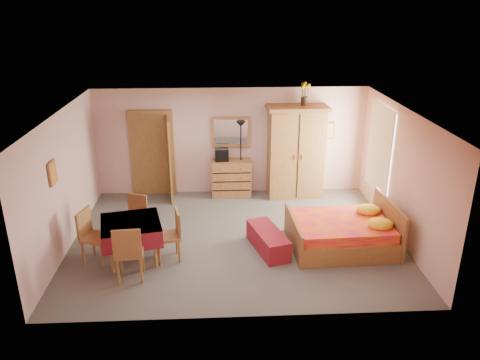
{
  "coord_description": "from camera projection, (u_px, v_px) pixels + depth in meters",
  "views": [
    {
      "loc": [
        -0.35,
        -8.38,
        4.53
      ],
      "look_at": [
        0.1,
        0.3,
        1.15
      ],
      "focal_mm": 35.0,
      "sensor_mm": 36.0,
      "label": 1
    }
  ],
  "objects": [
    {
      "name": "wall_mirror",
      "position": [
        231.0,
        132.0,
        11.18
      ],
      "size": [
        0.93,
        0.09,
        0.73
      ],
      "primitive_type": "cube",
      "rotation": [
        0.0,
        0.0,
        -0.05
      ],
      "color": "silver",
      "rests_on": "wall_back"
    },
    {
      "name": "chair_west",
      "position": [
        96.0,
        237.0,
        8.46
      ],
      "size": [
        0.56,
        0.56,
        1.01
      ],
      "primitive_type": "cube",
      "rotation": [
        0.0,
        0.0,
        -1.84
      ],
      "color": "#AF6C3B",
      "rests_on": "floor"
    },
    {
      "name": "wall_right",
      "position": [
        401.0,
        175.0,
        9.14
      ],
      "size": [
        0.1,
        5.0,
        2.6
      ],
      "primitive_type": "cube",
      "color": "#D2A498",
      "rests_on": "floor"
    },
    {
      "name": "picture_back",
      "position": [
        328.0,
        130.0,
        11.31
      ],
      "size": [
        0.3,
        0.04,
        0.4
      ],
      "primitive_type": "cube",
      "color": "#D8BF59",
      "rests_on": "wall_back"
    },
    {
      "name": "chair_south",
      "position": [
        129.0,
        251.0,
        7.95
      ],
      "size": [
        0.5,
        0.5,
        1.03
      ],
      "primitive_type": "cube",
      "rotation": [
        0.0,
        0.0,
        0.07
      ],
      "color": "olive",
      "rests_on": "floor"
    },
    {
      "name": "wall_back",
      "position": [
        231.0,
        141.0,
        11.31
      ],
      "size": [
        6.5,
        0.1,
        2.6
      ],
      "primitive_type": "cube",
      "color": "#D2A498",
      "rests_on": "floor"
    },
    {
      "name": "wall_left",
      "position": [
        64.0,
        182.0,
        8.83
      ],
      "size": [
        0.1,
        5.0,
        2.6
      ],
      "primitive_type": "cube",
      "color": "#D2A498",
      "rests_on": "floor"
    },
    {
      "name": "bench",
      "position": [
        268.0,
        240.0,
        8.96
      ],
      "size": [
        0.77,
        1.29,
        0.4
      ],
      "primitive_type": "cube",
      "rotation": [
        0.0,
        0.0,
        0.29
      ],
      "color": "maroon",
      "rests_on": "floor"
    },
    {
      "name": "sunflower_vase",
      "position": [
        305.0,
        94.0,
        10.72
      ],
      "size": [
        0.23,
        0.23,
        0.54
      ],
      "primitive_type": "cube",
      "rotation": [
        0.0,
        0.0,
        0.09
      ],
      "color": "yellow",
      "rests_on": "wardrobe"
    },
    {
      "name": "chair_east",
      "position": [
        168.0,
        236.0,
        8.54
      ],
      "size": [
        0.52,
        0.52,
        0.97
      ],
      "primitive_type": "cube",
      "rotation": [
        0.0,
        0.0,
        1.78
      ],
      "color": "#A16A36",
      "rests_on": "floor"
    },
    {
      "name": "picture_left",
      "position": [
        52.0,
        173.0,
        8.12
      ],
      "size": [
        0.04,
        0.32,
        0.42
      ],
      "primitive_type": "cube",
      "color": "orange",
      "rests_on": "wall_left"
    },
    {
      "name": "doorway",
      "position": [
        153.0,
        154.0,
        11.29
      ],
      "size": [
        1.06,
        0.12,
        2.15
      ],
      "primitive_type": "cube",
      "color": "#9E6B35",
      "rests_on": "floor"
    },
    {
      "name": "stereo",
      "position": [
        222.0,
        155.0,
        11.17
      ],
      "size": [
        0.33,
        0.25,
        0.3
      ],
      "primitive_type": "cube",
      "rotation": [
        0.0,
        0.0,
        0.06
      ],
      "color": "black",
      "rests_on": "chest_of_drawers"
    },
    {
      "name": "floor",
      "position": [
        236.0,
        238.0,
        9.45
      ],
      "size": [
        6.5,
        6.5,
        0.0
      ],
      "primitive_type": "plane",
      "color": "#5F5A53",
      "rests_on": "ground"
    },
    {
      "name": "ceiling",
      "position": [
        235.0,
        112.0,
        8.51
      ],
      "size": [
        6.5,
        6.5,
        0.0
      ],
      "primitive_type": "plane",
      "rotation": [
        3.14,
        0.0,
        0.0
      ],
      "color": "brown",
      "rests_on": "wall_back"
    },
    {
      "name": "floor_lamp",
      "position": [
        241.0,
        159.0,
        11.26
      ],
      "size": [
        0.27,
        0.27,
        1.84
      ],
      "primitive_type": "cube",
      "rotation": [
        0.0,
        0.0,
        -0.18
      ],
      "color": "black",
      "rests_on": "floor"
    },
    {
      "name": "dining_table",
      "position": [
        132.0,
        241.0,
        8.58
      ],
      "size": [
        1.24,
        1.24,
        0.76
      ],
      "primitive_type": "cube",
      "rotation": [
        0.0,
        0.0,
        0.22
      ],
      "color": "maroon",
      "rests_on": "floor"
    },
    {
      "name": "wardrobe",
      "position": [
        296.0,
        152.0,
        11.15
      ],
      "size": [
        1.44,
        0.78,
        2.23
      ],
      "primitive_type": "cube",
      "rotation": [
        0.0,
        0.0,
        0.03
      ],
      "color": "#A46F37",
      "rests_on": "floor"
    },
    {
      "name": "chair_north",
      "position": [
        134.0,
        220.0,
        9.19
      ],
      "size": [
        0.56,
        0.56,
        0.94
      ],
      "primitive_type": "cube",
      "rotation": [
        0.0,
        0.0,
        2.76
      ],
      "color": "#AF793B",
      "rests_on": "floor"
    },
    {
      "name": "chest_of_drawers",
      "position": [
        231.0,
        178.0,
        11.38
      ],
      "size": [
        0.95,
        0.48,
        0.9
      ],
      "primitive_type": "cube",
      "rotation": [
        0.0,
        0.0,
        0.0
      ],
      "color": "#9B6234",
      "rests_on": "floor"
    },
    {
      "name": "window",
      "position": [
        380.0,
        150.0,
        10.2
      ],
      "size": [
        0.08,
        1.4,
        1.95
      ],
      "primitive_type": "cube",
      "color": "white",
      "rests_on": "wall_right"
    },
    {
      "name": "bed",
      "position": [
        341.0,
        225.0,
        9.0
      ],
      "size": [
        2.03,
        1.63,
        0.91
      ],
      "primitive_type": "cube",
      "rotation": [
        0.0,
        0.0,
        0.04
      ],
      "color": "red",
      "rests_on": "floor"
    },
    {
      "name": "wall_front",
      "position": [
        243.0,
        241.0,
        6.66
      ],
      "size": [
        6.5,
        0.1,
        2.6
      ],
      "primitive_type": "cube",
      "color": "#D2A498",
      "rests_on": "floor"
    }
  ]
}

